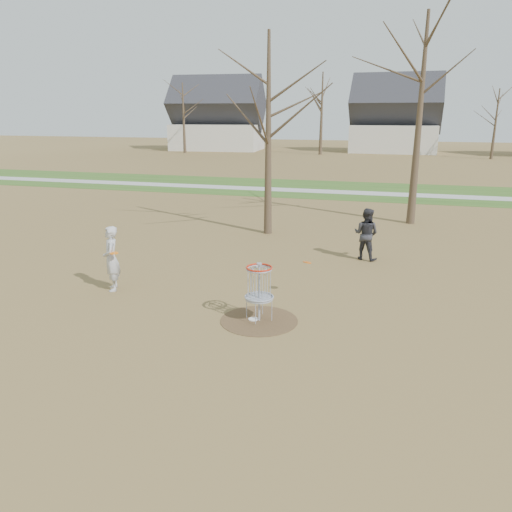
{
  "coord_description": "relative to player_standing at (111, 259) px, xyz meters",
  "views": [
    {
      "loc": [
        2.84,
        -10.27,
        4.62
      ],
      "look_at": [
        -0.5,
        1.5,
        1.1
      ],
      "focal_mm": 35.0,
      "sensor_mm": 36.0,
      "label": 1
    }
  ],
  "objects": [
    {
      "name": "ground",
      "position": [
        4.36,
        -0.95,
        -0.88
      ],
      "size": [
        160.0,
        160.0,
        0.0
      ],
      "primitive_type": "plane",
      "color": "brown",
      "rests_on": "ground"
    },
    {
      "name": "houses_row",
      "position": [
        8.68,
        51.61,
        2.65
      ],
      "size": [
        56.51,
        10.01,
        7.26
      ],
      "color": "silver",
      "rests_on": "ground"
    },
    {
      "name": "footpath",
      "position": [
        4.36,
        19.05,
        -0.86
      ],
      "size": [
        160.0,
        1.5,
        0.01
      ],
      "primitive_type": "cube",
      "color": "#9E9E99",
      "rests_on": "green_band"
    },
    {
      "name": "disc_golf_basket",
      "position": [
        4.36,
        -0.95,
        0.04
      ],
      "size": [
        0.64,
        0.64,
        1.35
      ],
      "color": "#9EA3AD",
      "rests_on": "ground"
    },
    {
      "name": "disc_grounded",
      "position": [
        4.22,
        -0.95,
        -0.86
      ],
      "size": [
        0.22,
        0.22,
        0.02
      ],
      "primitive_type": "cylinder",
      "color": "white",
      "rests_on": "dirt_circle"
    },
    {
      "name": "player_standing",
      "position": [
        0.0,
        0.0,
        0.0
      ],
      "size": [
        0.68,
        0.76,
        1.75
      ],
      "primitive_type": "imported",
      "rotation": [
        0.0,
        0.0,
        -1.05
      ],
      "color": "#B9B9B9",
      "rests_on": "ground"
    },
    {
      "name": "dirt_circle",
      "position": [
        4.36,
        -0.95,
        -0.87
      ],
      "size": [
        1.8,
        1.8,
        0.01
      ],
      "primitive_type": "cylinder",
      "color": "#47331E",
      "rests_on": "ground"
    },
    {
      "name": "player_throwing",
      "position": [
        6.34,
        4.85,
        -0.03
      ],
      "size": [
        0.98,
        0.86,
        1.7
      ],
      "primitive_type": "imported",
      "rotation": [
        0.0,
        0.0,
        2.83
      ],
      "color": "#2C2B30",
      "rests_on": "ground"
    },
    {
      "name": "discs_in_play",
      "position": [
        2.8,
        0.35,
        0.15
      ],
      "size": [
        5.11,
        1.31,
        0.22
      ],
      "color": "#DB570B",
      "rests_on": "ground"
    },
    {
      "name": "green_band",
      "position": [
        4.36,
        20.05,
        -0.87
      ],
      "size": [
        160.0,
        8.0,
        0.01
      ],
      "primitive_type": "cube",
      "color": "#2D5119",
      "rests_on": "ground"
    },
    {
      "name": "bare_trees",
      "position": [
        6.14,
        34.84,
        4.47
      ],
      "size": [
        52.62,
        44.98,
        9.0
      ],
      "color": "#382B1E",
      "rests_on": "ground"
    }
  ]
}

